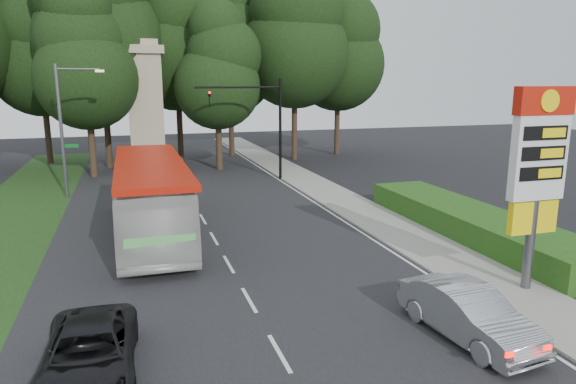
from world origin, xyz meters
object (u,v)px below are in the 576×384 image
object	(u,v)px
gas_station_pylon	(538,162)
streetlight_signs	(65,125)
sedan_silver	(468,313)
monument	(146,107)
transit_bus	(151,198)
traffic_signal_mast	(262,115)
suv_charcoal	(89,354)

from	to	relation	value
gas_station_pylon	streetlight_signs	distance (m)	25.74
sedan_silver	gas_station_pylon	bearing A→B (deg)	22.31
gas_station_pylon	monument	xyz separation A→B (m)	(-11.20, 28.01, 0.66)
streetlight_signs	transit_bus	size ratio (longest dim) A/B	0.64
gas_station_pylon	monument	world-z (taller)	monument
streetlight_signs	transit_bus	bearing A→B (deg)	-65.12
traffic_signal_mast	transit_bus	distance (m)	14.45
monument	sedan_silver	bearing A→B (deg)	-76.55
transit_bus	traffic_signal_mast	bearing A→B (deg)	54.77
gas_station_pylon	sedan_silver	bearing A→B (deg)	-150.99
streetlight_signs	sedan_silver	size ratio (longest dim) A/B	1.79
traffic_signal_mast	monument	distance (m)	9.76
transit_bus	sedan_silver	size ratio (longest dim) A/B	2.79
traffic_signal_mast	suv_charcoal	size ratio (longest dim) A/B	1.54
traffic_signal_mast	monument	xyz separation A→B (m)	(-7.68, 6.00, 0.43)
traffic_signal_mast	sedan_silver	size ratio (longest dim) A/B	1.61
gas_station_pylon	monument	size ratio (longest dim) A/B	0.68
traffic_signal_mast	suv_charcoal	bearing A→B (deg)	-113.96
monument	suv_charcoal	xyz separation A→B (m)	(-2.64, -29.23, -4.45)
streetlight_signs	sedan_silver	world-z (taller)	streetlight_signs
suv_charcoal	gas_station_pylon	bearing A→B (deg)	7.00
traffic_signal_mast	sedan_silver	xyz separation A→B (m)	(-0.46, -24.21, -3.94)
suv_charcoal	transit_bus	bearing A→B (deg)	82.02
gas_station_pylon	traffic_signal_mast	world-z (taller)	traffic_signal_mast
streetlight_signs	transit_bus	distance (m)	10.81
traffic_signal_mast	transit_bus	size ratio (longest dim) A/B	0.58
gas_station_pylon	suv_charcoal	xyz separation A→B (m)	(-13.84, -1.22, -3.80)
monument	gas_station_pylon	bearing A→B (deg)	-68.20
sedan_silver	monument	bearing A→B (deg)	96.75
traffic_signal_mast	suv_charcoal	distance (m)	25.73
gas_station_pylon	monument	distance (m)	30.17
transit_bus	sedan_silver	xyz separation A→B (m)	(7.81, -12.73, -1.00)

